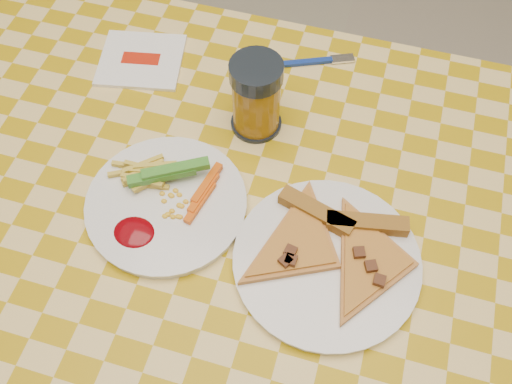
{
  "coord_description": "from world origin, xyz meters",
  "views": [
    {
      "loc": [
        0.13,
        -0.34,
        1.47
      ],
      "look_at": [
        0.01,
        0.07,
        0.78
      ],
      "focal_mm": 40.0,
      "sensor_mm": 36.0,
      "label": 1
    }
  ],
  "objects_px": {
    "table": "(235,258)",
    "drink_glass": "(256,97)",
    "plate_left": "(167,205)",
    "plate_right": "(326,262)"
  },
  "relations": [
    {
      "from": "plate_left",
      "to": "plate_right",
      "type": "distance_m",
      "value": 0.24
    },
    {
      "from": "table",
      "to": "plate_right",
      "type": "bearing_deg",
      "value": -2.93
    },
    {
      "from": "table",
      "to": "plate_right",
      "type": "xyz_separation_m",
      "value": [
        0.13,
        -0.01,
        0.08
      ]
    },
    {
      "from": "table",
      "to": "plate_right",
      "type": "distance_m",
      "value": 0.16
    },
    {
      "from": "plate_left",
      "to": "table",
      "type": "bearing_deg",
      "value": -9.66
    },
    {
      "from": "table",
      "to": "drink_glass",
      "type": "distance_m",
      "value": 0.24
    },
    {
      "from": "table",
      "to": "drink_glass",
      "type": "relative_size",
      "value": 9.89
    },
    {
      "from": "plate_left",
      "to": "plate_right",
      "type": "relative_size",
      "value": 0.91
    },
    {
      "from": "table",
      "to": "plate_left",
      "type": "relative_size",
      "value": 5.66
    },
    {
      "from": "plate_left",
      "to": "plate_right",
      "type": "bearing_deg",
      "value": -5.93
    }
  ]
}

